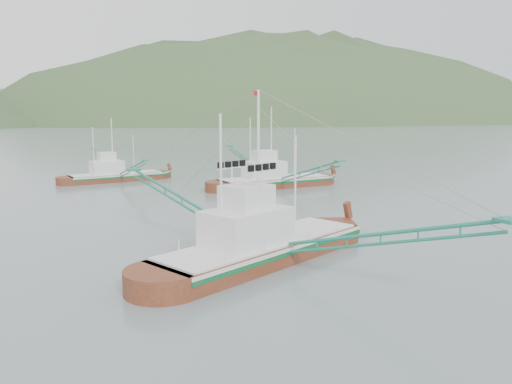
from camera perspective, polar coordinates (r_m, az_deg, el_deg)
name	(u,v)px	position (r m, az deg, el deg)	size (l,w,h in m)	color
ground	(294,253)	(33.29, 4.36, -6.93)	(1200.00, 1200.00, 0.00)	slate
main_boat	(262,225)	(30.89, 0.75, -3.76)	(15.83, 26.75, 11.31)	#612814
bg_boat_far	(115,171)	(70.03, -15.79, 2.37)	(12.73, 22.33, 9.09)	#612814
bg_boat_right	(273,175)	(61.90, 1.94, 1.90)	(14.69, 26.27, 10.63)	#612814
headland_right	(295,122)	(524.53, 4.45, 8.01)	(684.00, 432.00, 306.00)	#345029
ridge_distant	(70,121)	(589.77, -20.51, 7.58)	(960.00, 400.00, 240.00)	slate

